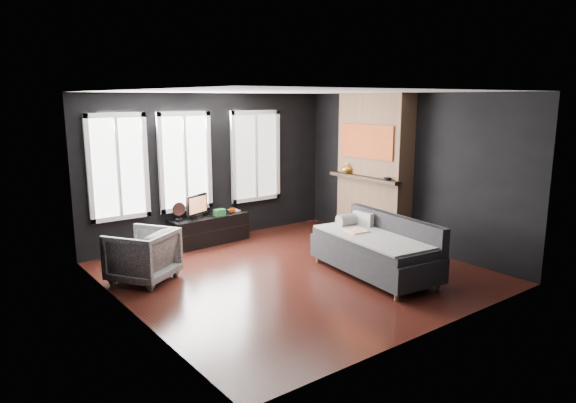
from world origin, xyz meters
TOP-DOWN VIEW (x-y plane):
  - floor at (0.00, 0.00)m, footprint 5.00×5.00m
  - ceiling at (0.00, 0.00)m, footprint 5.00×5.00m
  - wall_back at (0.00, 2.50)m, footprint 5.00×0.02m
  - wall_left at (-2.50, 0.00)m, footprint 0.02×5.00m
  - wall_right at (2.50, 0.00)m, footprint 0.02×5.00m
  - windows at (-0.45, 2.46)m, footprint 4.00×0.16m
  - fireplace at (2.30, 0.60)m, footprint 0.70×1.62m
  - sofa at (0.90, -0.77)m, footprint 1.27×2.17m
  - stripe_pillow at (1.19, -0.24)m, footprint 0.10×0.38m
  - armchair at (-1.95, 1.07)m, footprint 1.10×1.09m
  - media_console at (-0.24, 2.24)m, footprint 1.52×0.57m
  - monitor at (-0.46, 2.25)m, footprint 0.53×0.31m
  - desk_fan at (-0.82, 2.24)m, footprint 0.27×0.27m
  - mug at (0.23, 2.19)m, footprint 0.14×0.12m
  - book at (0.27, 2.34)m, footprint 0.17×0.04m
  - storage_box at (-0.05, 2.17)m, footprint 0.21×0.14m
  - mantel_vase at (2.05, 1.05)m, footprint 0.21×0.21m
  - mantel_clock at (2.05, 0.05)m, footprint 0.17×0.17m

SIDE VIEW (x-z plane):
  - floor at x=0.00m, z-range 0.00..0.00m
  - media_console at x=-0.24m, z-range 0.00..0.51m
  - armchair at x=-1.95m, z-range 0.00..0.84m
  - sofa at x=0.90m, z-range 0.00..0.89m
  - storage_box at x=-0.05m, z-range 0.51..0.62m
  - mug at x=0.23m, z-range 0.51..0.63m
  - book at x=0.27m, z-range 0.51..0.74m
  - stripe_pillow at x=1.19m, z-range 0.45..0.83m
  - desk_fan at x=-0.82m, z-range 0.51..0.85m
  - monitor at x=-0.46m, z-range 0.51..0.98m
  - mantel_clock at x=2.05m, z-range 1.23..1.27m
  - mantel_vase at x=2.05m, z-range 1.23..1.42m
  - wall_back at x=0.00m, z-range 0.00..2.70m
  - wall_left at x=-2.50m, z-range 0.00..2.70m
  - wall_right at x=2.50m, z-range 0.00..2.70m
  - fireplace at x=2.30m, z-range 0.00..2.70m
  - windows at x=-0.45m, z-range 1.50..3.26m
  - ceiling at x=0.00m, z-range 2.70..2.70m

